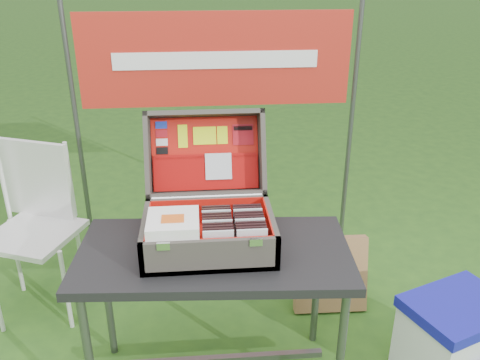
{
  "coord_description": "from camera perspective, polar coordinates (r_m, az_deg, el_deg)",
  "views": [
    {
      "loc": [
        -0.12,
        -1.91,
        1.87
      ],
      "look_at": [
        0.06,
        0.1,
        0.97
      ],
      "focal_mm": 38.0,
      "sensor_mm": 36.0,
      "label": 1
    }
  ],
  "objects": [
    {
      "name": "chair",
      "position": [
        2.98,
        -22.2,
        -5.88
      ],
      "size": [
        0.57,
        0.6,
        0.95
      ],
      "primitive_type": null,
      "rotation": [
        0.0,
        0.0,
        -0.38
      ],
      "color": "silver",
      "rests_on": "ground"
    },
    {
      "name": "songbook_6",
      "position": [
        2.04,
        -7.54,
        -4.53
      ],
      "size": [
        0.21,
        0.21,
        0.0
      ],
      "primitive_type": "cube",
      "color": "white",
      "rests_on": "suitcase_base_wall_front"
    },
    {
      "name": "table_brace",
      "position": [
        2.54,
        -2.64,
        -19.46
      ],
      "size": [
        1.01,
        0.03,
        0.03
      ],
      "primitive_type": "cube",
      "color": "#59595B",
      "rests_on": "ground"
    },
    {
      "name": "cd_left_10",
      "position": [
        2.2,
        -2.69,
        -4.52
      ],
      "size": [
        0.12,
        0.01,
        0.14
      ],
      "primitive_type": "cube",
      "color": "black",
      "rests_on": "suitcase_liner_floor"
    },
    {
      "name": "suitcase_pocket_edge",
      "position": [
        2.38,
        -3.9,
        2.68
      ],
      "size": [
        0.48,
        0.03,
        0.03
      ],
      "primitive_type": "cube",
      "rotation": [
        -1.95,
        0.0,
        0.0
      ],
      "color": "#940907",
      "rests_on": "suitcase_lid_pocket"
    },
    {
      "name": "songbook_graphic",
      "position": [
        2.02,
        -7.57,
        -4.32
      ],
      "size": [
        0.09,
        0.07,
        0.0
      ],
      "primitive_type": "cube",
      "color": "#D85919",
      "rests_on": "songbook_8"
    },
    {
      "name": "table_leg_br",
      "position": [
        2.64,
        8.6,
        -11.68
      ],
      "size": [
        0.04,
        0.04,
        0.68
      ],
      "primitive_type": "cylinder",
      "color": "#59595B",
      "rests_on": "ground"
    },
    {
      "name": "suitcase_base_wall_front",
      "position": [
        1.99,
        -3.36,
        -8.61
      ],
      "size": [
        0.55,
        0.02,
        0.15
      ],
      "primitive_type": "cube",
      "color": "#49443E",
      "rests_on": "table_top"
    },
    {
      "name": "cd_left_4",
      "position": [
        2.08,
        -2.53,
        -6.22
      ],
      "size": [
        0.12,
        0.01,
        0.14
      ],
      "primitive_type": "cube",
      "color": "silver",
      "rests_on": "suitcase_liner_floor"
    },
    {
      "name": "lid_sticker_cc_d",
      "position": [
        2.4,
        -8.73,
        3.26
      ],
      "size": [
        0.05,
        0.02,
        0.03
      ],
      "primitive_type": "cube",
      "rotation": [
        -1.95,
        0.0,
        0.0
      ],
      "color": "black",
      "rests_on": "suitcase_lid_liner"
    },
    {
      "name": "songbook_8",
      "position": [
        2.03,
        -7.56,
        -4.28
      ],
      "size": [
        0.21,
        0.21,
        0.0
      ],
      "primitive_type": "cube",
      "color": "white",
      "rests_on": "suitcase_base_wall_front"
    },
    {
      "name": "suitcase_base_bottom",
      "position": [
        2.18,
        -3.48,
        -7.37
      ],
      "size": [
        0.55,
        0.39,
        0.02
      ],
      "primitive_type": "cube",
      "color": "#49443E",
      "rests_on": "table_top"
    },
    {
      "name": "suitcase_lid_rim_left",
      "position": [
        2.37,
        -10.3,
        2.75
      ],
      "size": [
        0.02,
        0.28,
        0.42
      ],
      "primitive_type": "cube",
      "rotation": [
        -1.95,
        0.0,
        0.0
      ],
      "color": "#49443E",
      "rests_on": "suitcase_lid_back"
    },
    {
      "name": "cd_left_1",
      "position": [
        2.03,
        -2.45,
        -7.14
      ],
      "size": [
        0.12,
        0.01,
        0.14
      ],
      "primitive_type": "cube",
      "color": "black",
      "rests_on": "suitcase_liner_floor"
    },
    {
      "name": "cd_right_1",
      "position": [
        2.04,
        1.3,
        -6.97
      ],
      "size": [
        0.12,
        0.01,
        0.14
      ],
      "primitive_type": "cube",
      "color": "black",
      "rests_on": "suitcase_liner_floor"
    },
    {
      "name": "cd_left_0",
      "position": [
        2.01,
        -2.42,
        -7.45
      ],
      "size": [
        0.12,
        0.01,
        0.14
      ],
      "primitive_type": "cube",
      "color": "silver",
      "rests_on": "suitcase_liner_floor"
    },
    {
      "name": "lid_sticker_band",
      "position": [
        2.41,
        0.34,
        5.12
      ],
      "size": [
        0.1,
        0.04,
        0.09
      ],
      "primitive_type": "cube",
      "rotation": [
        -1.95,
        0.0,
        0.0
      ],
      "color": "#AB121C",
      "rests_on": "suitcase_lid_liner"
    },
    {
      "name": "suitcase_hinge",
      "position": [
        2.29,
        -3.71,
        -1.9
      ],
      "size": [
        0.49,
        0.02,
        0.02
      ],
      "primitive_type": "cylinder",
      "rotation": [
        0.0,
        1.57,
        0.0
      ],
      "color": "silver",
      "rests_on": "suitcase_base_wall_back"
    },
    {
      "name": "cd_right_3",
      "position": [
        2.07,
        1.17,
        -6.36
      ],
      "size": [
        0.12,
        0.01,
        0.14
      ],
      "primitive_type": "cube",
      "color": "black",
      "rests_on": "suitcase_liner_floor"
    },
    {
      "name": "suitcase_latch_left",
      "position": [
        1.95,
        -8.61,
        -7.37
      ],
      "size": [
        0.05,
        0.01,
        0.03
      ],
      "primitive_type": "cube",
      "color": "silver",
      "rests_on": "suitcase_base_wall_front"
    },
    {
      "name": "lid_card_neon_main",
      "position": [
        2.4,
        -3.99,
        4.99
      ],
      "size": [
        0.11,
        0.03,
        0.08
      ],
      "primitive_type": "cube",
      "rotation": [
        -1.95,
        0.0,
        0.0
      ],
      "color": "#DBF612",
      "rests_on": "suitcase_lid_liner"
    },
    {
      "name": "suitcase_liner_wall_right",
      "position": [
        2.16,
        3.14,
        -5.41
      ],
      "size": [
        0.01,
        0.35,
        0.13
      ],
      "primitive_type": "cube",
      "color": "red",
      "rests_on": "suitcase_base_bottom"
    },
    {
      "name": "suitcase_lid_liner",
      "position": [
        2.4,
        -3.92,
        2.98
      ],
      "size": [
        0.5,
        0.13,
        0.32
      ],
      "primitive_type": "cube",
      "rotation": [
        -1.95,
        0.0,
        0.0
      ],
      "color": "red",
      "rests_on": "suitcase_lid_back"
    },
    {
      "name": "cd_right_7",
      "position": [
        2.15,
        0.93,
        -5.2
      ],
      "size": [
        0.12,
        0.01,
        0.14
      ],
      "primitive_type": "cube",
      "color": "black",
      "rests_on": "suitcase_liner_floor"
    },
    {
      "name": "cd_right_9",
      "position": [
        2.19,
        0.82,
        -4.65
      ],
      "size": [
        0.12,
        0.01,
        0.14
      ],
      "primitive_type": "cube",
      "color": "black",
      "rests_on": "suitcase_liner_floor"
    },
    {
      "name": "lid_sticker_cc_b",
      "position": [
        2.41,
        -8.8,
        5.17
      ],
      "size": [
        0.05,
        0.02,
        0.03
      ],
      "primitive_type": "cube",
      "rotation": [
        -1.95,
        0.0,
        0.0
      ],
      "color": "#AB121C",
      "rests_on": "suitcase_lid_liner"
    },
    {
      "name": "chair_leg_bl",
      "position": [
        3.29,
        -23.78,
        -7.81
      ],
      "size": [
        0.02,
        0.02,
        0.48
      ],
      "primitive_type": "cylinder",
      "color": "silver",
      "rests_on": "ground"
    },
    {
      "name": "chair_leg_fr",
      "position": [
        2.9,
        -18.94,
        -11.63
      ],
      "size": [
        0.02,
        0.02,
        0.48
      ],
      "primitive_type": "cylinder",
      "color": "silver",
      "rests_on": "ground"
    },
    {
      "name": "cd_right_6",
      "position": [
        2.13,
        0.99,
        -5.48
      ],
      "size": [
        0.12,
        0.01,
        0.14
      ],
      "primitive_type": "cube",
      "color": "black",
      "rests_on": "suitcase_liner_floor"
    },
    {
      "name": "suitcase_lid_rim_right",
      "position": [
        2.37,
        2.48,
        3.19
      ],
      "size": [
        0.02,
        0.28,
        0.42
      ],
      "primitive_type": "cube",
      "rotation": [
        -1.95,
        0.0,
        0.0
      ],
      "color": "#49443E",
      "rests_on": "suitcase_lid_back"
    },
    {
      "name": "songbook_3",
      "position": [
        2.04,
        -7.52,
        -4.9
      ],
      "size": [
        0.21,
        0.21,
        0.0
      ],
      "primitive_type": "cube",
      "color": "white",
      "rests_on": "suitcase_base_wall_front"
    },
    {
      "name": "suitcase_base_wall_right",
      "position": [
        2.17,
        3.49,
        -5.64
      ],
      "size": [
        0.02,
        0.39,
        0.15
      ],
      "primitive_type": "cube",
      "color": "#49443E",
      "rests_on": "table_top"
    },
    {
      "name": "cd_right_5",
      "position": [
        2.11,
        1.05,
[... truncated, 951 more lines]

